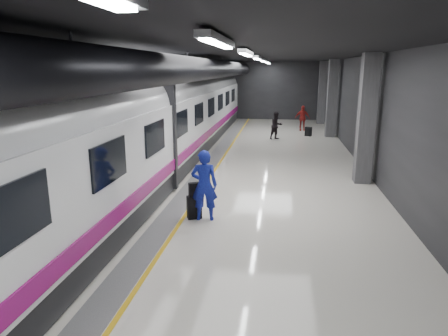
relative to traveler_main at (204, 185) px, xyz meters
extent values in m
plane|color=beige|center=(0.35, 2.40, -0.96)|extent=(40.00, 40.00, 0.00)
cube|color=black|center=(0.35, 2.40, 3.54)|extent=(10.00, 40.00, 0.02)
cube|color=#28282B|center=(0.35, 22.40, 1.29)|extent=(10.00, 0.02, 4.50)
cube|color=#28282B|center=(-4.65, 2.40, 1.29)|extent=(0.02, 40.00, 4.50)
cube|color=#28282B|center=(5.35, 2.40, 1.29)|extent=(0.02, 40.00, 4.50)
cube|color=slate|center=(-1.00, 2.40, -0.95)|extent=(0.65, 39.80, 0.01)
cube|color=gold|center=(-0.60, 2.40, -0.95)|extent=(0.10, 39.80, 0.01)
cylinder|color=black|center=(-0.95, 2.40, 2.99)|extent=(0.80, 38.00, 0.80)
cube|color=silver|center=(0.95, -3.60, 3.44)|extent=(0.22, 2.60, 0.10)
cube|color=silver|center=(0.95, 1.40, 3.44)|extent=(0.22, 2.60, 0.10)
cube|color=silver|center=(0.95, 6.40, 3.44)|extent=(0.22, 2.60, 0.10)
cube|color=silver|center=(0.95, 11.40, 3.44)|extent=(0.22, 2.60, 0.10)
cube|color=silver|center=(0.95, 16.40, 3.44)|extent=(0.22, 2.60, 0.10)
cube|color=silver|center=(0.95, 20.40, 3.44)|extent=(0.22, 2.60, 0.10)
cube|color=#515154|center=(4.90, 4.40, 1.29)|extent=(0.55, 0.55, 4.50)
cube|color=#515154|center=(4.90, 14.40, 1.29)|extent=(0.55, 0.55, 4.50)
cube|color=#515154|center=(4.90, 20.40, 1.29)|extent=(0.55, 0.55, 4.50)
cube|color=black|center=(-2.90, 2.40, -0.61)|extent=(2.80, 38.00, 0.60)
cube|color=white|center=(-2.90, 2.40, 0.79)|extent=(2.90, 38.00, 2.20)
cylinder|color=white|center=(-2.90, 2.40, 1.74)|extent=(2.80, 38.00, 2.80)
cube|color=#860C62|center=(-1.43, 2.40, -0.01)|extent=(0.04, 38.00, 0.35)
cube|color=black|center=(-2.90, 2.40, 1.04)|extent=(3.05, 0.25, 3.80)
cube|color=black|center=(-1.43, -5.60, 1.19)|extent=(0.05, 1.60, 0.85)
cube|color=black|center=(-1.43, -2.60, 1.19)|extent=(0.05, 1.60, 0.85)
cube|color=black|center=(-1.43, 0.40, 1.19)|extent=(0.05, 1.60, 0.85)
cube|color=black|center=(-1.43, 3.40, 1.19)|extent=(0.05, 1.60, 0.85)
cube|color=black|center=(-1.43, 6.40, 1.19)|extent=(0.05, 1.60, 0.85)
cube|color=black|center=(-1.43, 9.40, 1.19)|extent=(0.05, 1.60, 0.85)
cube|color=black|center=(-1.43, 12.40, 1.19)|extent=(0.05, 1.60, 0.85)
cube|color=black|center=(-1.43, 15.40, 1.19)|extent=(0.05, 1.60, 0.85)
cube|color=black|center=(-1.43, 18.40, 1.19)|extent=(0.05, 1.60, 0.85)
imported|color=#1833B9|center=(0.00, 0.00, 0.00)|extent=(0.75, 0.54, 1.92)
cube|color=black|center=(-0.30, 0.06, -0.65)|extent=(0.45, 0.37, 0.62)
cube|color=black|center=(-0.28, 0.05, -0.15)|extent=(0.33, 0.27, 0.38)
imported|color=black|center=(1.73, 12.99, -0.17)|extent=(0.97, 0.94, 1.58)
imported|color=maroon|center=(3.37, 16.65, -0.14)|extent=(0.98, 0.45, 1.63)
cube|color=black|center=(3.64, 14.40, -0.69)|extent=(0.44, 0.37, 0.55)
camera|label=1|loc=(1.95, -10.00, 3.02)|focal=32.00mm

